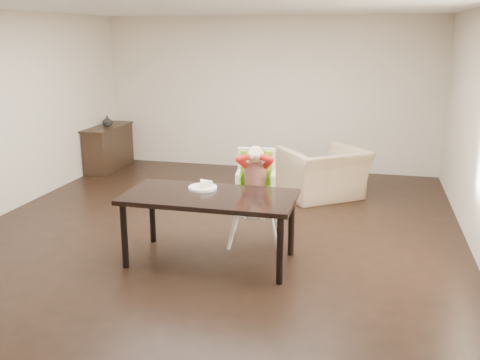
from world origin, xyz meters
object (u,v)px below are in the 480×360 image
Objects in this scene: high_chair at (256,174)px; armchair at (323,165)px; sideboard at (109,148)px; dining_table at (210,202)px.

high_chair reaches higher than armchair.
high_chair is at bearing -40.12° from sideboard.
sideboard is at bearing -49.20° from armchair.
dining_table is at bearing 33.38° from armchair.
dining_table is at bearing -49.58° from sideboard.
high_chair reaches higher than sideboard.
dining_table is 1.43× the size of sideboard.
sideboard is (-3.33, 2.80, -0.42)m from high_chair.
armchair is at bearing 70.43° from dining_table.
sideboard is (-3.93, 0.85, -0.11)m from armchair.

